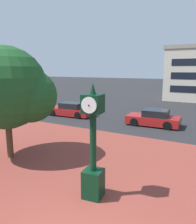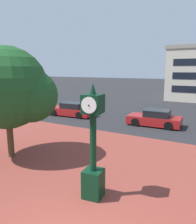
{
  "view_description": "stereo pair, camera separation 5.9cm",
  "coord_description": "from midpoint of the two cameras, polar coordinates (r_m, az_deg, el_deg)",
  "views": [
    {
      "loc": [
        2.76,
        -3.55,
        4.4
      ],
      "look_at": [
        -0.71,
        2.62,
        3.04
      ],
      "focal_mm": 35.87,
      "sensor_mm": 36.0,
      "label": 1
    },
    {
      "loc": [
        2.81,
        -3.52,
        4.4
      ],
      "look_at": [
        -0.71,
        2.62,
        3.04
      ],
      "focal_mm": 35.87,
      "sensor_mm": 36.0,
      "label": 2
    }
  ],
  "objects": [
    {
      "name": "car_street_near",
      "position": [
        18.15,
        14.38,
        -1.63
      ],
      "size": [
        4.13,
        2.06,
        1.28
      ],
      "rotation": [
        0.0,
        0.0,
        1.61
      ],
      "color": "maroon",
      "rests_on": "ground"
    },
    {
      "name": "car_street_far",
      "position": [
        21.44,
        -6.7,
        0.54
      ],
      "size": [
        4.55,
        2.03,
        1.28
      ],
      "rotation": [
        0.0,
        0.0,
        1.63
      ],
      "color": "maroon",
      "rests_on": "ground"
    },
    {
      "name": "plaza_tree",
      "position": [
        11.63,
        -20.98,
        5.35
      ],
      "size": [
        4.3,
        4.0,
        5.51
      ],
      "color": "#4C3823",
      "rests_on": "ground"
    },
    {
      "name": "street_clock",
      "position": [
        7.66,
        -1.02,
        -10.16
      ],
      "size": [
        0.73,
        0.74,
        3.97
      ],
      "rotation": [
        0.0,
        0.0,
        0.13
      ],
      "color": "black",
      "rests_on": "ground"
    },
    {
      "name": "plaza_brick_paving",
      "position": [
        8.43,
        6.41,
        -20.62
      ],
      "size": [
        44.0,
        14.19,
        0.01
      ],
      "primitive_type": "cube",
      "color": "brown",
      "rests_on": "ground"
    }
  ]
}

